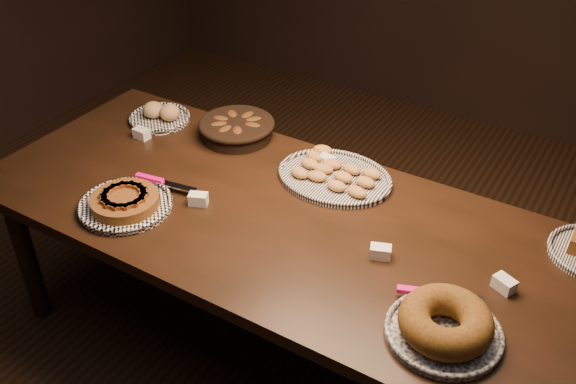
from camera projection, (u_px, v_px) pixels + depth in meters
The scene contains 8 objects.
ground at pixel (283, 352), 2.79m from camera, with size 5.00×5.00×0.00m, color black.
buffet_table at pixel (282, 230), 2.40m from camera, with size 2.40×1.00×0.75m.
apple_tart_plate at pixel (126, 203), 2.38m from camera, with size 0.35×0.39×0.07m.
madeleine_platter at pixel (334, 175), 2.54m from camera, with size 0.47×0.38×0.05m.
bundt_cake_plate at pixel (445, 325), 1.85m from camera, with size 0.36×0.37×0.11m.
croissant_basket at pixel (237, 127), 2.80m from camera, with size 0.34×0.34×0.08m.
bread_roll_plate at pixel (160, 116), 2.93m from camera, with size 0.28×0.28×0.09m.
tent_cards at pixel (297, 199), 2.40m from camera, with size 1.71×0.55×0.04m.
Camera 1 is at (1.01, -1.60, 2.17)m, focal length 40.00 mm.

